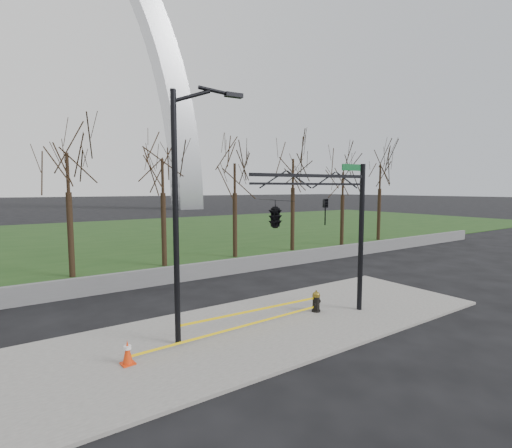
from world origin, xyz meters
TOP-DOWN VIEW (x-y plane):
  - ground at (0.00, 0.00)m, footprint 500.00×500.00m
  - sidewalk at (0.00, 0.00)m, footprint 18.00×6.00m
  - grass_strip at (0.00, 30.00)m, footprint 120.00×40.00m
  - guardrail at (0.00, 8.00)m, footprint 60.00×0.30m
  - gateway_arch at (0.00, 75.00)m, footprint 66.00×6.00m
  - tree_row at (0.65, 12.00)m, footprint 47.30×4.00m
  - fire_hydrant at (2.39, 0.05)m, footprint 0.54×0.38m
  - traffic_cone at (-5.14, -0.27)m, footprint 0.39×0.39m
  - street_light at (-3.19, 0.23)m, footprint 2.39×0.45m
  - traffic_signal_mast at (0.82, -0.36)m, footprint 5.07×2.53m
  - caution_tape at (-1.00, 0.00)m, footprint 7.52×0.53m

SIDE VIEW (x-z plane):
  - ground at x=0.00m, z-range 0.00..0.00m
  - grass_strip at x=0.00m, z-range 0.00..0.06m
  - sidewalk at x=0.00m, z-range 0.00..0.10m
  - traffic_cone at x=-5.14m, z-range 0.10..0.80m
  - guardrail at x=0.00m, z-range 0.00..0.90m
  - caution_tape at x=-1.00m, z-range 0.24..0.69m
  - fire_hydrant at x=2.39m, z-range 0.06..0.93m
  - tree_row at x=0.65m, z-range 0.00..7.88m
  - traffic_signal_mast at x=0.82m, z-range 1.15..7.15m
  - street_light at x=-3.19m, z-range 0.59..8.80m
  - gateway_arch at x=0.00m, z-range 0.00..65.00m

